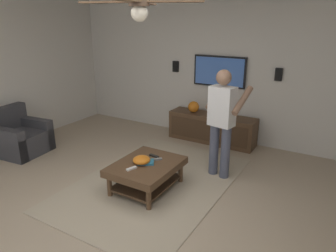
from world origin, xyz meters
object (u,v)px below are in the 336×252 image
at_px(bowl, 142,160).
at_px(book, 146,162).
at_px(person_standing, 222,118).
at_px(vase_round, 194,107).
at_px(coffee_table, 146,170).
at_px(remote_white, 132,168).
at_px(armchair, 19,138).
at_px(remote_grey, 157,159).
at_px(wall_speaker_left, 279,74).
at_px(wall_speaker_right, 176,66).
at_px(media_console, 212,128).
at_px(ceiling_fan, 139,5).
at_px(remote_black, 154,156).
at_px(tv, 219,71).

height_order(bowl, book, bowl).
bearing_deg(person_standing, vase_round, 51.17).
bearing_deg(coffee_table, remote_white, 166.27).
bearing_deg(armchair, remote_grey, -1.36).
distance_m(wall_speaker_left, wall_speaker_right, 2.06).
height_order(media_console, vase_round, vase_round).
bearing_deg(armchair, ceiling_fan, -17.67).
bearing_deg(coffee_table, ceiling_fan, -147.00).
xyz_separation_m(book, ceiling_fan, (-0.71, -0.46, 2.01)).
bearing_deg(person_standing, remote_white, 156.20).
height_order(bowl, wall_speaker_left, wall_speaker_left).
xyz_separation_m(coffee_table, remote_black, (0.24, 0.03, 0.12)).
height_order(remote_black, ceiling_fan, ceiling_fan).
xyz_separation_m(bowl, ceiling_fan, (-0.67, -0.51, 1.97)).
distance_m(remote_white, vase_round, 2.43).
relative_size(remote_black, remote_grey, 1.00).
relative_size(person_standing, remote_black, 10.93).
bearing_deg(vase_round, person_standing, -139.17).
bearing_deg(remote_black, wall_speaker_right, 119.92).
distance_m(person_standing, remote_grey, 1.13).
relative_size(armchair, remote_white, 5.98).
height_order(vase_round, ceiling_fan, ceiling_fan).
height_order(book, wall_speaker_right, wall_speaker_right).
relative_size(armchair, tv, 0.87).
relative_size(person_standing, remote_white, 10.93).
bearing_deg(remote_white, armchair, 105.61).
bearing_deg(armchair, media_console, 32.68).
height_order(media_console, wall_speaker_right, wall_speaker_right).
distance_m(remote_grey, wall_speaker_left, 2.69).
height_order(person_standing, remote_white, person_standing).
xyz_separation_m(book, vase_round, (2.15, 0.33, 0.24)).
xyz_separation_m(bowl, remote_black, (0.28, -0.02, -0.04)).
bearing_deg(person_standing, ceiling_fan, -179.11).
bearing_deg(media_console, armchair, -50.69).
bearing_deg(armchair, tv, 35.54).
bearing_deg(media_console, person_standing, 28.04).
bearing_deg(ceiling_fan, remote_white, 48.88).
distance_m(media_console, wall_speaker_right, 1.49).
bearing_deg(bowl, media_console, -2.82).
bearing_deg(ceiling_fan, book, 33.22).
xyz_separation_m(remote_white, book, (0.25, -0.06, 0.01)).
xyz_separation_m(media_console, ceiling_fan, (-2.88, -0.40, 2.15)).
height_order(media_console, person_standing, person_standing).
xyz_separation_m(coffee_table, wall_speaker_right, (2.43, 0.90, 1.08)).
bearing_deg(book, ceiling_fan, -88.15).
relative_size(remote_white, remote_black, 1.00).
xyz_separation_m(coffee_table, ceiling_fan, (-0.71, -0.46, 2.13)).
relative_size(remote_white, book, 0.68).
distance_m(media_console, person_standing, 1.57).
bearing_deg(person_standing, coffee_table, 151.76).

